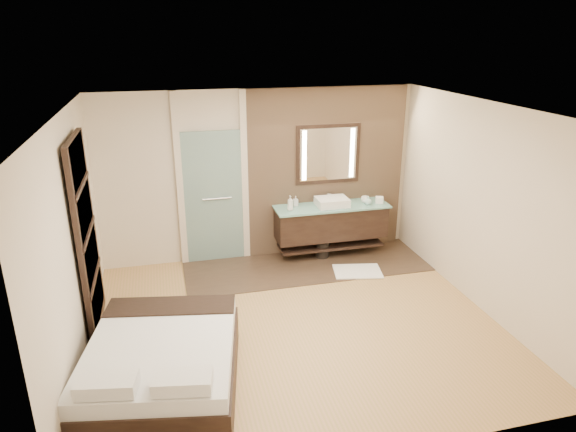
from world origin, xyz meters
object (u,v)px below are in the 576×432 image
object	(u,v)px
bed	(163,365)
mirror_unit	(328,154)
vanity	(331,222)
waste_bin	(322,250)

from	to	relation	value
bed	mirror_unit	bearing A→B (deg)	58.45
vanity	waste_bin	distance (m)	0.48
mirror_unit	vanity	bearing A→B (deg)	-90.00
mirror_unit	waste_bin	world-z (taller)	mirror_unit
vanity	waste_bin	world-z (taller)	vanity
vanity	waste_bin	size ratio (longest dim) A/B	6.72
bed	waste_bin	size ratio (longest dim) A/B	7.58
bed	waste_bin	xyz separation A→B (m)	(2.59, 2.73, -0.16)
mirror_unit	bed	xyz separation A→B (m)	(-2.75, -3.04, -1.35)
waste_bin	bed	bearing A→B (deg)	-133.48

